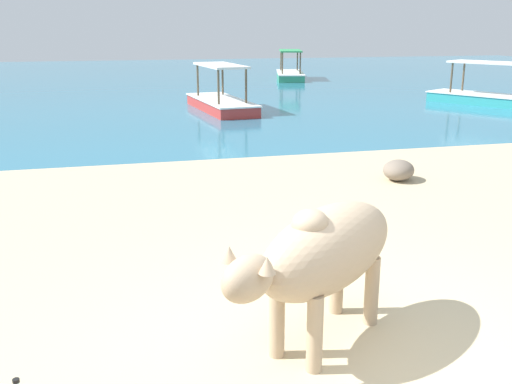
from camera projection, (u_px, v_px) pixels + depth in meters
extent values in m
cube|color=teal|center=(145.00, 84.00, 24.40)|extent=(60.00, 36.00, 0.03)
cylinder|color=tan|center=(315.00, 334.00, 3.97)|extent=(0.11, 0.11, 0.56)
cylinder|color=tan|center=(277.00, 320.00, 4.16)|extent=(0.11, 0.11, 0.56)
cylinder|color=tan|center=(372.00, 291.00, 4.62)|extent=(0.11, 0.11, 0.56)
cylinder|color=tan|center=(337.00, 280.00, 4.80)|extent=(0.11, 0.11, 0.56)
ellipsoid|color=tan|center=(329.00, 248.00, 4.26)|extent=(1.56, 1.40, 0.62)
ellipsoid|color=tan|center=(248.00, 278.00, 3.51)|extent=(0.47, 0.45, 0.29)
cone|color=tan|center=(267.00, 265.00, 3.39)|extent=(0.14, 0.14, 0.10)
cone|color=tan|center=(229.00, 254.00, 3.56)|extent=(0.14, 0.14, 0.10)
ellipsoid|color=tan|center=(310.00, 224.00, 3.99)|extent=(0.38, 0.37, 0.21)
cylinder|color=black|center=(16.00, 381.00, 2.66)|extent=(0.03, 0.03, 0.02)
ellipsoid|color=gray|center=(399.00, 170.00, 9.01)|extent=(0.71, 0.74, 0.31)
cube|color=#338E66|center=(290.00, 76.00, 26.47)|extent=(1.98, 3.76, 0.28)
cube|color=white|center=(290.00, 73.00, 26.42)|extent=(2.06, 3.85, 0.04)
cylinder|color=brown|center=(281.00, 61.00, 27.34)|extent=(0.06, 0.06, 0.95)
cylinder|color=brown|center=(297.00, 61.00, 27.33)|extent=(0.06, 0.06, 0.95)
cylinder|color=brown|center=(282.00, 64.00, 25.27)|extent=(0.06, 0.06, 0.95)
cylinder|color=brown|center=(300.00, 64.00, 25.26)|extent=(0.06, 0.06, 0.95)
cube|color=#339356|center=(290.00, 51.00, 26.16)|extent=(1.55, 2.68, 0.06)
cube|color=#C63833|center=(221.00, 105.00, 16.68)|extent=(1.46, 3.69, 0.28)
cube|color=white|center=(221.00, 100.00, 16.64)|extent=(1.53, 3.77, 0.04)
cylinder|color=brown|center=(198.00, 81.00, 17.36)|extent=(0.06, 0.06, 0.95)
cylinder|color=brown|center=(223.00, 80.00, 17.62)|extent=(0.06, 0.06, 0.95)
cylinder|color=brown|center=(219.00, 88.00, 15.41)|extent=(0.06, 0.06, 0.95)
cylinder|color=brown|center=(246.00, 87.00, 15.67)|extent=(0.06, 0.06, 0.95)
cube|color=silver|center=(220.00, 65.00, 16.38)|extent=(1.19, 2.60, 0.06)
cube|color=teal|center=(488.00, 100.00, 17.89)|extent=(2.74, 3.67, 0.28)
cube|color=white|center=(489.00, 95.00, 17.85)|extent=(2.83, 3.76, 0.04)
cylinder|color=brown|center=(463.00, 77.00, 18.73)|extent=(0.06, 0.06, 0.95)
cylinder|color=brown|center=(451.00, 78.00, 18.21)|extent=(0.06, 0.06, 0.95)
cube|color=silver|center=(493.00, 63.00, 17.59)|extent=(2.06, 2.65, 0.06)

